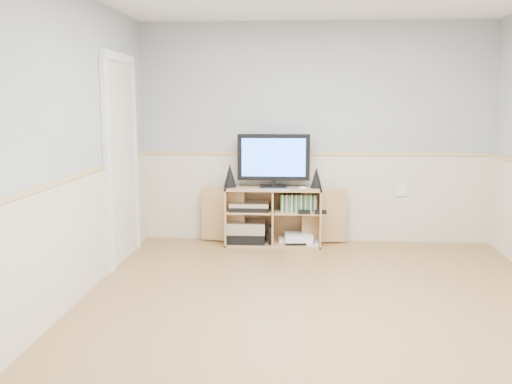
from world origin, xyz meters
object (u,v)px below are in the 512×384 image
(media_cabinet, at_px, (273,215))
(game_consoles, at_px, (297,239))
(keyboard, at_px, (278,189))
(monitor, at_px, (274,159))

(media_cabinet, xyz_separation_m, game_consoles, (0.28, -0.06, -0.26))
(keyboard, xyz_separation_m, game_consoles, (0.23, 0.13, -0.59))
(media_cabinet, xyz_separation_m, monitor, (0.00, -0.00, 0.64))
(media_cabinet, distance_m, keyboard, 0.38)
(monitor, relative_size, game_consoles, 1.79)
(media_cabinet, height_order, keyboard, keyboard)
(monitor, bearing_deg, keyboard, -74.58)
(keyboard, bearing_deg, media_cabinet, 101.71)
(keyboard, distance_m, game_consoles, 0.64)
(media_cabinet, bearing_deg, game_consoles, -12.78)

